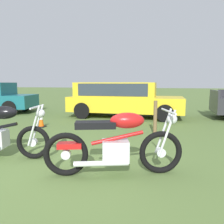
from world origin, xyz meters
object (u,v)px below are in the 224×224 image
at_px(motorcycle_red, 116,144).
at_px(traffic_cone, 41,120).
at_px(fence_post_wooden, 155,118).
at_px(car_yellow, 121,97).

bearing_deg(motorcycle_red, traffic_cone, 118.45).
xyz_separation_m(motorcycle_red, traffic_cone, (-3.23, 2.93, -0.26)).
height_order(motorcycle_red, traffic_cone, motorcycle_red).
bearing_deg(motorcycle_red, fence_post_wooden, 63.19).
distance_m(motorcycle_red, car_yellow, 5.88).
relative_size(motorcycle_red, traffic_cone, 4.01).
xyz_separation_m(motorcycle_red, car_yellow, (-1.25, 5.73, 0.35)).
height_order(motorcycle_red, car_yellow, car_yellow).
relative_size(car_yellow, fence_post_wooden, 5.00).
relative_size(motorcycle_red, fence_post_wooden, 2.20).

